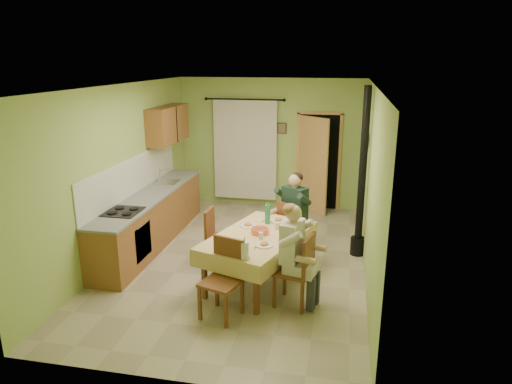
% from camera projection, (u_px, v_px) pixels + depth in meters
% --- Properties ---
extents(floor, '(4.00, 6.00, 0.01)m').
position_uv_depth(floor, '(240.00, 260.00, 7.53)').
color(floor, tan).
rests_on(floor, ground).
extents(room_shell, '(4.04, 6.04, 2.82)m').
position_uv_depth(room_shell, '(239.00, 151.00, 7.01)').
color(room_shell, '#A4C565').
rests_on(room_shell, ground).
extents(kitchen_run, '(0.64, 3.64, 1.56)m').
position_uv_depth(kitchen_run, '(151.00, 217.00, 8.09)').
color(kitchen_run, brown).
rests_on(kitchen_run, ground).
extents(upper_cabinets, '(0.35, 1.40, 0.70)m').
position_uv_depth(upper_cabinets, '(168.00, 124.00, 8.91)').
color(upper_cabinets, brown).
rests_on(upper_cabinets, room_shell).
extents(curtain, '(1.70, 0.07, 2.22)m').
position_uv_depth(curtain, '(245.00, 150.00, 10.00)').
color(curtain, black).
rests_on(curtain, ground).
extents(doorway, '(0.96, 0.58, 2.15)m').
position_uv_depth(doorway, '(316.00, 163.00, 9.72)').
color(doorway, black).
rests_on(doorway, ground).
extents(dining_table, '(1.61, 2.07, 0.76)m').
position_uv_depth(dining_table, '(258.00, 259.00, 6.66)').
color(dining_table, '#DDB979').
rests_on(dining_table, ground).
extents(tableware, '(0.68, 1.62, 0.33)m').
position_uv_depth(tableware, '(257.00, 233.00, 6.45)').
color(tableware, white).
rests_on(tableware, dining_table).
extents(chair_far, '(0.54, 0.54, 0.95)m').
position_uv_depth(chair_far, '(292.00, 239.00, 7.63)').
color(chair_far, brown).
rests_on(chair_far, ground).
extents(chair_near, '(0.57, 0.57, 1.02)m').
position_uv_depth(chair_near, '(222.00, 295.00, 5.81)').
color(chair_near, brown).
rests_on(chair_near, ground).
extents(chair_right, '(0.53, 0.53, 1.01)m').
position_uv_depth(chair_right, '(294.00, 285.00, 6.09)').
color(chair_right, brown).
rests_on(chair_right, ground).
extents(chair_left, '(0.41, 0.41, 0.95)m').
position_uv_depth(chair_left, '(220.00, 250.00, 7.20)').
color(chair_left, brown).
rests_on(chair_left, ground).
extents(man_far, '(0.65, 0.63, 1.39)m').
position_uv_depth(man_far, '(294.00, 205.00, 7.47)').
color(man_far, '#192D23').
rests_on(man_far, chair_far).
extents(man_right, '(0.54, 0.63, 1.39)m').
position_uv_depth(man_right, '(294.00, 244.00, 5.93)').
color(man_right, beige).
rests_on(man_right, chair_right).
extents(stove_flue, '(0.24, 0.24, 2.80)m').
position_uv_depth(stove_flue, '(361.00, 196.00, 7.45)').
color(stove_flue, black).
rests_on(stove_flue, ground).
extents(picture_back, '(0.19, 0.03, 0.23)m').
position_uv_depth(picture_back, '(282.00, 128.00, 9.78)').
color(picture_back, black).
rests_on(picture_back, room_shell).
extents(picture_right, '(0.03, 0.31, 0.21)m').
position_uv_depth(picture_right, '(367.00, 140.00, 7.77)').
color(picture_right, brown).
rests_on(picture_right, room_shell).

